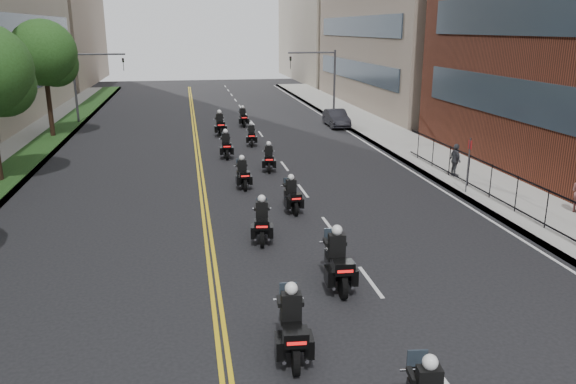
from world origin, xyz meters
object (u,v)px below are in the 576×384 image
object	(u,v)px
motorcycle_5	(292,197)
motorcycle_7	(269,159)
parked_sedan	(336,118)
motorcycle_2	(292,328)
motorcycle_11	(243,118)
motorcycle_4	(262,223)
motorcycle_8	(226,146)
motorcycle_9	(252,136)
pedestrian_c	(455,160)
motorcycle_6	(243,175)
motorcycle_3	(337,263)
motorcycle_10	(220,125)

from	to	relation	value
motorcycle_5	motorcycle_7	size ratio (longest dim) A/B	0.99
motorcycle_7	parked_sedan	size ratio (longest dim) A/B	0.53
motorcycle_2	motorcycle_11	xyz separation A→B (m)	(2.18, 31.99, -0.07)
motorcycle_4	motorcycle_8	bearing A→B (deg)	98.74
motorcycle_9	pedestrian_c	distance (m)	13.76
motorcycle_4	motorcycle_9	distance (m)	17.11
motorcycle_6	motorcycle_8	xyz separation A→B (m)	(-0.29, 6.65, 0.05)
motorcycle_11	motorcycle_5	bearing A→B (deg)	-91.26
motorcycle_4	motorcycle_5	xyz separation A→B (m)	(1.68, 3.11, -0.04)
motorcycle_9	pedestrian_c	size ratio (longest dim) A/B	1.25
motorcycle_3	motorcycle_8	size ratio (longest dim) A/B	1.11
parked_sedan	motorcycle_7	bearing A→B (deg)	-118.07
motorcycle_5	motorcycle_6	bearing A→B (deg)	110.56
motorcycle_3	motorcycle_2	bearing A→B (deg)	-117.72
pedestrian_c	motorcycle_7	bearing A→B (deg)	67.88
motorcycle_6	motorcycle_7	xyz separation A→B (m)	(1.73, 3.08, 0.00)
motorcycle_5	motorcycle_11	xyz separation A→B (m)	(0.18, 21.39, 0.02)
motorcycle_8	motorcycle_10	world-z (taller)	motorcycle_10
motorcycle_2	motorcycle_3	distance (m)	3.89
motorcycle_3	pedestrian_c	bearing A→B (deg)	53.22
motorcycle_8	motorcycle_11	world-z (taller)	motorcycle_8
motorcycle_8	parked_sedan	world-z (taller)	motorcycle_8
pedestrian_c	motorcycle_5	bearing A→B (deg)	110.46
motorcycle_6	motorcycle_8	size ratio (longest dim) A/B	0.93
motorcycle_8	parked_sedan	distance (m)	13.09
motorcycle_5	pedestrian_c	xyz separation A→B (m)	(9.07, 3.61, 0.36)
motorcycle_2	motorcycle_5	world-z (taller)	motorcycle_2
motorcycle_9	motorcycle_11	bearing A→B (deg)	93.84
motorcycle_4	parked_sedan	world-z (taller)	motorcycle_4
motorcycle_11	pedestrian_c	world-z (taller)	pedestrian_c
motorcycle_6	pedestrian_c	xyz separation A→B (m)	(10.72, -0.35, 0.36)
pedestrian_c	motorcycle_2	bearing A→B (deg)	140.83
motorcycle_4	motorcycle_2	bearing A→B (deg)	-84.82
motorcycle_3	motorcycle_8	world-z (taller)	motorcycle_3
motorcycle_3	pedestrian_c	xyz separation A→B (m)	(9.08, 10.87, 0.24)
motorcycle_7	pedestrian_c	size ratio (longest dim) A/B	1.28
motorcycle_4	motorcycle_11	bearing A→B (deg)	93.30
motorcycle_2	motorcycle_8	bearing A→B (deg)	94.48
motorcycle_2	motorcycle_6	distance (m)	14.56
motorcycle_2	motorcycle_6	bearing A→B (deg)	93.26
motorcycle_6	motorcycle_7	size ratio (longest dim) A/B	1.00
motorcycle_3	motorcycle_11	bearing A→B (deg)	92.72
motorcycle_6	motorcycle_9	xyz separation A→B (m)	(1.61, 9.96, -0.01)
motorcycle_11	motorcycle_10	bearing A→B (deg)	-119.95
motorcycle_7	motorcycle_8	world-z (taller)	motorcycle_8
motorcycle_11	pedestrian_c	xyz separation A→B (m)	(8.89, -17.78, 0.34)
motorcycle_6	parked_sedan	world-z (taller)	motorcycle_6
motorcycle_9	motorcycle_10	world-z (taller)	motorcycle_10
motorcycle_7	pedestrian_c	bearing A→B (deg)	-13.75
motorcycle_4	motorcycle_5	world-z (taller)	motorcycle_4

